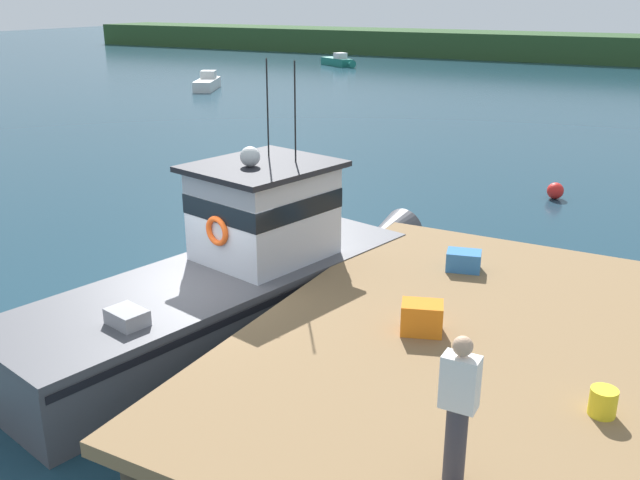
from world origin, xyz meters
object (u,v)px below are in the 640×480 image
(main_fishing_boat, at_px, (241,276))
(crate_single_far, at_px, (464,261))
(deckhand_by_the_boat, at_px, (458,407))
(bait_bucket, at_px, (603,402))
(moored_boat_outer_mooring, at_px, (338,61))
(moored_boat_mid_harbor, at_px, (208,83))
(mooring_buoy_channel_marker, at_px, (555,191))
(crate_stack_near_edge, at_px, (422,318))

(main_fishing_boat, bearing_deg, crate_single_far, 25.89)
(main_fishing_boat, height_order, deckhand_by_the_boat, main_fishing_boat)
(main_fishing_boat, xyz_separation_m, bait_bucket, (6.48, -1.92, 0.36))
(moored_boat_outer_mooring, bearing_deg, moored_boat_mid_harbor, -91.20)
(main_fishing_boat, distance_m, crate_single_far, 4.06)
(moored_boat_outer_mooring, bearing_deg, bait_bucket, -59.71)
(crate_single_far, relative_size, mooring_buoy_channel_marker, 1.20)
(deckhand_by_the_boat, relative_size, mooring_buoy_channel_marker, 3.25)
(main_fishing_boat, relative_size, moored_boat_outer_mooring, 2.34)
(deckhand_by_the_boat, distance_m, moored_boat_mid_harbor, 41.81)
(main_fishing_boat, distance_m, deckhand_by_the_boat, 6.67)
(crate_single_far, height_order, crate_stack_near_edge, crate_stack_near_edge)
(bait_bucket, xyz_separation_m, mooring_buoy_channel_marker, (-3.03, 13.62, -1.12))
(crate_single_far, bearing_deg, moored_boat_mid_harbor, 134.38)
(main_fishing_boat, xyz_separation_m, mooring_buoy_channel_marker, (3.45, 11.70, -0.76))
(deckhand_by_the_boat, xyz_separation_m, moored_boat_outer_mooring, (-26.81, 49.86, -1.67))
(crate_stack_near_edge, xyz_separation_m, moored_boat_mid_harbor, (-25.73, 28.75, -1.03))
(main_fishing_boat, xyz_separation_m, crate_stack_near_edge, (3.85, -0.92, 0.42))
(crate_single_far, relative_size, moored_boat_mid_harbor, 0.13)
(bait_bucket, bearing_deg, main_fishing_boat, 163.52)
(crate_single_far, bearing_deg, bait_bucket, -52.30)
(bait_bucket, distance_m, deckhand_by_the_boat, 2.39)
(crate_single_far, relative_size, crate_stack_near_edge, 1.00)
(bait_bucket, relative_size, moored_boat_mid_harbor, 0.08)
(main_fishing_boat, height_order, crate_single_far, main_fishing_boat)
(main_fishing_boat, bearing_deg, moored_boat_mid_harbor, 128.17)
(crate_single_far, bearing_deg, main_fishing_boat, -154.11)
(crate_single_far, bearing_deg, moored_boat_outer_mooring, 119.62)
(crate_single_far, distance_m, moored_boat_mid_harbor, 36.49)
(crate_stack_near_edge, bearing_deg, mooring_buoy_channel_marker, 91.81)
(deckhand_by_the_boat, distance_m, mooring_buoy_channel_marker, 15.80)
(moored_boat_outer_mooring, distance_m, moored_boat_mid_harbor, 18.15)
(main_fishing_boat, relative_size, crate_stack_near_edge, 16.60)
(crate_single_far, distance_m, moored_boat_outer_mooring, 50.86)
(moored_boat_outer_mooring, bearing_deg, crate_single_far, -60.38)
(crate_single_far, relative_size, bait_bucket, 1.76)
(crate_single_far, xyz_separation_m, mooring_buoy_channel_marker, (-0.18, 9.93, -1.12))
(crate_single_far, height_order, mooring_buoy_channel_marker, crate_single_far)
(bait_bucket, distance_m, moored_boat_outer_mooring, 55.48)
(moored_boat_mid_harbor, bearing_deg, moored_boat_outer_mooring, 88.80)
(deckhand_by_the_boat, distance_m, moored_boat_outer_mooring, 56.64)
(moored_boat_mid_harbor, bearing_deg, bait_bucket, -46.37)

